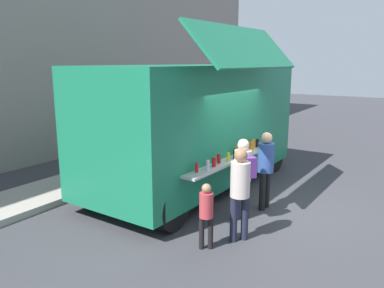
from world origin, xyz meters
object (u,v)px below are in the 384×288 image
customer_mid_with_backpack (243,171)px  customer_rear_waiting (240,187)px  food_truck_main (197,122)px  customer_front_ordering (266,164)px  child_near_queue (206,210)px  trash_bin (205,134)px

customer_mid_with_backpack → customer_rear_waiting: bearing=152.1°
food_truck_main → customer_rear_waiting: (-2.19, -2.28, -0.67)m
customer_front_ordering → child_near_queue: size_ratio=1.45×
food_truck_main → child_near_queue: size_ratio=5.49×
food_truck_main → trash_bin: (4.27, 2.32, -1.22)m
trash_bin → customer_rear_waiting: (-6.46, -4.60, 0.55)m
food_truck_main → customer_rear_waiting: size_ratio=3.79×
customer_front_ordering → customer_rear_waiting: size_ratio=1.00×
customer_rear_waiting → customer_mid_with_backpack: bearing=-31.8°
customer_mid_with_backpack → child_near_queue: (-1.46, -0.01, -0.32)m
food_truck_main → customer_rear_waiting: 3.23m
customer_front_ordering → customer_rear_waiting: customer_front_ordering is taller
trash_bin → customer_mid_with_backpack: 7.05m
customer_mid_with_backpack → child_near_queue: customer_mid_with_backpack is taller
food_truck_main → customer_front_ordering: food_truck_main is taller
customer_front_ordering → customer_mid_with_backpack: bearing=83.6°
trash_bin → child_near_queue: child_near_queue is taller
customer_rear_waiting → child_near_queue: bearing=97.1°
customer_mid_with_backpack → child_near_queue: bearing=130.9°
trash_bin → customer_rear_waiting: 7.95m
food_truck_main → trash_bin: size_ratio=7.00×
trash_bin → customer_mid_with_backpack: customer_mid_with_backpack is taller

